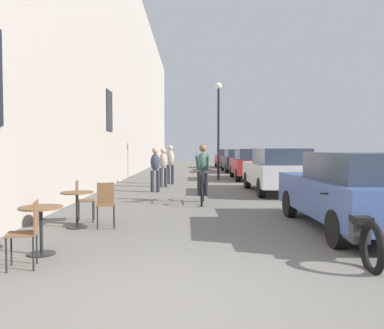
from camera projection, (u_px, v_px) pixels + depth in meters
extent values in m
plane|color=#5B5954|center=(172.00, 303.00, 3.97)|extent=(88.00, 88.00, 0.00)
cube|color=gray|center=(111.00, 52.00, 17.68)|extent=(0.50, 68.00, 12.06)
cube|color=black|center=(109.00, 111.00, 16.13)|extent=(0.04, 1.10, 1.70)
cylinder|color=black|center=(42.00, 254.00, 5.78)|extent=(0.40, 0.40, 0.02)
cylinder|color=black|center=(41.00, 231.00, 5.77)|extent=(0.05, 0.05, 0.67)
cylinder|color=brown|center=(41.00, 208.00, 5.75)|extent=(0.64, 0.64, 0.02)
cylinder|color=black|center=(6.00, 256.00, 4.91)|extent=(0.02, 0.02, 0.45)
cylinder|color=black|center=(11.00, 249.00, 5.23)|extent=(0.02, 0.02, 0.45)
cylinder|color=black|center=(33.00, 254.00, 4.99)|extent=(0.02, 0.02, 0.45)
cylinder|color=black|center=(37.00, 248.00, 5.31)|extent=(0.02, 0.02, 0.45)
cube|color=brown|center=(22.00, 234.00, 5.10)|extent=(0.46, 0.46, 0.02)
cube|color=brown|center=(36.00, 217.00, 5.14)|extent=(0.10, 0.34, 0.42)
cylinder|color=black|center=(77.00, 227.00, 7.74)|extent=(0.40, 0.40, 0.02)
cylinder|color=black|center=(77.00, 210.00, 7.72)|extent=(0.05, 0.05, 0.67)
cylinder|color=brown|center=(77.00, 193.00, 7.71)|extent=(0.64, 0.64, 0.02)
cylinder|color=black|center=(114.00, 218.00, 7.61)|extent=(0.02, 0.02, 0.45)
cylinder|color=black|center=(97.00, 218.00, 7.54)|extent=(0.02, 0.02, 0.45)
cylinder|color=black|center=(114.00, 215.00, 7.93)|extent=(0.02, 0.02, 0.45)
cylinder|color=black|center=(98.00, 215.00, 7.85)|extent=(0.02, 0.02, 0.45)
cube|color=brown|center=(106.00, 205.00, 7.72)|extent=(0.45, 0.45, 0.02)
cube|color=brown|center=(106.00, 193.00, 7.89)|extent=(0.34, 0.09, 0.42)
cylinder|color=black|center=(94.00, 210.00, 8.56)|extent=(0.02, 0.02, 0.45)
cylinder|color=black|center=(93.00, 212.00, 8.24)|extent=(0.02, 0.02, 0.45)
cylinder|color=black|center=(79.00, 210.00, 8.51)|extent=(0.02, 0.02, 0.45)
cylinder|color=black|center=(77.00, 213.00, 8.19)|extent=(0.02, 0.02, 0.45)
cube|color=brown|center=(86.00, 201.00, 8.36)|extent=(0.44, 0.44, 0.02)
cube|color=brown|center=(77.00, 191.00, 8.33)|extent=(0.08, 0.34, 0.42)
torus|color=black|center=(202.00, 194.00, 10.63)|extent=(0.10, 0.71, 0.71)
torus|color=black|center=(203.00, 190.00, 11.68)|extent=(0.10, 0.71, 0.71)
cylinder|color=black|center=(203.00, 181.00, 11.58)|extent=(0.05, 0.22, 0.58)
cylinder|color=black|center=(202.00, 171.00, 11.06)|extent=(0.09, 0.82, 0.14)
cylinder|color=black|center=(202.00, 182.00, 10.64)|extent=(0.04, 0.09, 0.67)
cylinder|color=black|center=(203.00, 190.00, 11.18)|extent=(0.10, 1.00, 0.12)
cylinder|color=black|center=(202.00, 170.00, 10.65)|extent=(0.52, 0.06, 0.03)
ellipsoid|color=black|center=(203.00, 171.00, 11.47)|extent=(0.12, 0.24, 0.06)
ellipsoid|color=#38564C|center=(203.00, 161.00, 11.38)|extent=(0.36, 0.37, 0.59)
sphere|color=brown|center=(203.00, 148.00, 11.33)|extent=(0.22, 0.22, 0.22)
cylinder|color=#26262D|center=(206.00, 184.00, 11.33)|extent=(0.16, 0.40, 0.75)
cylinder|color=#26262D|center=(199.00, 184.00, 11.34)|extent=(0.16, 0.40, 0.75)
cylinder|color=#38564C|center=(207.00, 162.00, 10.99)|extent=(0.12, 0.75, 0.48)
cylinder|color=#38564C|center=(197.00, 162.00, 11.00)|extent=(0.16, 0.75, 0.48)
cylinder|color=#26262D|center=(158.00, 181.00, 14.04)|extent=(0.14, 0.14, 0.79)
cylinder|color=#26262D|center=(153.00, 181.00, 14.02)|extent=(0.14, 0.14, 0.79)
ellipsoid|color=#2D3342|center=(155.00, 162.00, 14.00)|extent=(0.36, 0.27, 0.62)
sphere|color=#A57A5B|center=(155.00, 151.00, 13.98)|extent=(0.22, 0.22, 0.22)
cylinder|color=#26262D|center=(161.00, 178.00, 15.79)|extent=(0.14, 0.14, 0.78)
cylinder|color=#26262D|center=(166.00, 178.00, 15.79)|extent=(0.14, 0.14, 0.78)
ellipsoid|color=#9E9384|center=(163.00, 161.00, 15.76)|extent=(0.34, 0.24, 0.62)
sphere|color=tan|center=(163.00, 151.00, 15.75)|extent=(0.22, 0.22, 0.22)
cylinder|color=#26262D|center=(173.00, 175.00, 17.19)|extent=(0.14, 0.14, 0.85)
cylinder|color=#26262D|center=(168.00, 174.00, 17.22)|extent=(0.14, 0.14, 0.85)
ellipsoid|color=#9E9384|center=(170.00, 157.00, 17.17)|extent=(0.37, 0.29, 0.67)
sphere|color=tan|center=(170.00, 148.00, 17.16)|extent=(0.22, 0.22, 0.22)
cylinder|color=black|center=(218.00, 134.00, 19.48)|extent=(0.12, 0.12, 4.60)
sphere|color=silver|center=(219.00, 86.00, 19.37)|extent=(0.32, 0.32, 0.32)
cube|color=#384C84|center=(350.00, 196.00, 7.55)|extent=(1.81, 4.28, 0.69)
cube|color=#283342|center=(362.00, 167.00, 7.01)|extent=(1.50, 2.31, 0.52)
cylinder|color=black|center=(290.00, 204.00, 8.95)|extent=(0.20, 0.62, 0.61)
cylinder|color=black|center=(358.00, 204.00, 8.98)|extent=(0.20, 0.62, 0.61)
cylinder|color=black|center=(337.00, 229.00, 6.15)|extent=(0.20, 0.62, 0.61)
cube|color=#B7B7BC|center=(277.00, 174.00, 13.89)|extent=(1.87, 4.47, 0.73)
cube|color=#283342|center=(281.00, 156.00, 13.33)|extent=(1.56, 2.42, 0.54)
cylinder|color=black|center=(247.00, 180.00, 15.37)|extent=(0.21, 0.64, 0.64)
cylinder|color=black|center=(289.00, 180.00, 15.39)|extent=(0.21, 0.64, 0.64)
cylinder|color=black|center=(261.00, 188.00, 12.43)|extent=(0.21, 0.64, 0.64)
cylinder|color=black|center=(313.00, 188.00, 12.45)|extent=(0.21, 0.64, 0.64)
cube|color=maroon|center=(251.00, 166.00, 19.86)|extent=(1.89, 4.44, 0.72)
cube|color=#283342|center=(252.00, 154.00, 19.30)|extent=(1.57, 2.40, 0.53)
cylinder|color=black|center=(232.00, 171.00, 21.34)|extent=(0.21, 0.64, 0.64)
cylinder|color=black|center=(262.00, 171.00, 21.32)|extent=(0.21, 0.64, 0.64)
cylinder|color=black|center=(238.00, 175.00, 18.43)|extent=(0.21, 0.64, 0.64)
cylinder|color=black|center=(273.00, 175.00, 18.41)|extent=(0.21, 0.64, 0.64)
cube|color=black|center=(236.00, 162.00, 26.02)|extent=(1.85, 4.34, 0.70)
cube|color=#283342|center=(238.00, 153.00, 25.47)|extent=(1.53, 2.35, 0.52)
cylinder|color=black|center=(222.00, 166.00, 27.44)|extent=(0.21, 0.62, 0.62)
cylinder|color=black|center=(245.00, 166.00, 27.47)|extent=(0.21, 0.62, 0.62)
cylinder|color=black|center=(227.00, 168.00, 24.59)|extent=(0.21, 0.62, 0.62)
cylinder|color=black|center=(252.00, 168.00, 24.63)|extent=(0.21, 0.62, 0.62)
cube|color=maroon|center=(226.00, 160.00, 32.18)|extent=(1.89, 4.34, 0.70)
cube|color=#283342|center=(227.00, 152.00, 31.64)|extent=(1.55, 2.36, 0.52)
cylinder|color=black|center=(216.00, 163.00, 33.63)|extent=(0.22, 0.62, 0.62)
cylinder|color=black|center=(234.00, 163.00, 33.59)|extent=(0.22, 0.62, 0.62)
cylinder|color=black|center=(217.00, 164.00, 30.80)|extent=(0.22, 0.62, 0.62)
cylinder|color=black|center=(238.00, 164.00, 30.76)|extent=(0.22, 0.62, 0.62)
torus|color=black|center=(337.00, 226.00, 6.43)|extent=(0.14, 0.69, 0.69)
torus|color=black|center=(372.00, 248.00, 4.99)|extent=(0.15, 0.71, 0.70)
cube|color=#333338|center=(352.00, 229.00, 5.71)|extent=(0.29, 0.77, 0.28)
ellipsoid|color=maroon|center=(350.00, 213.00, 5.80)|extent=(0.31, 0.54, 0.24)
cube|color=black|center=(360.00, 219.00, 5.42)|extent=(0.27, 0.46, 0.10)
cylinder|color=black|center=(339.00, 194.00, 6.31)|extent=(0.62, 0.07, 0.03)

